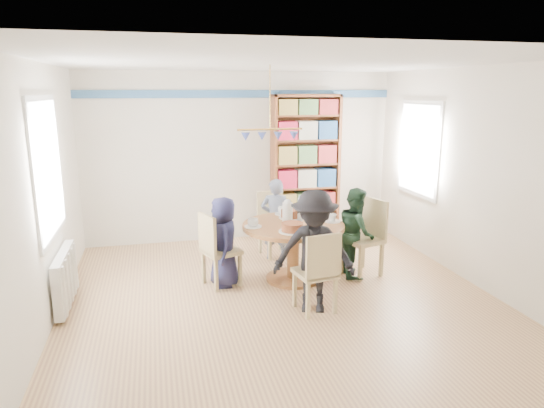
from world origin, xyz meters
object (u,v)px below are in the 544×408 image
object	(u,v)px
person_right	(356,232)
bookshelf	(305,168)
person_far	(276,219)
person_near	(314,252)
chair_far	(273,220)
person_left	(224,242)
chair_near	(318,269)
radiator	(65,278)
chair_left	(216,247)
dining_table	(293,239)
chair_right	(368,233)

from	to	relation	value
person_right	bookshelf	world-z (taller)	bookshelf
person_far	person_near	distance (m)	1.77
chair_far	person_far	bearing A→B (deg)	-93.98
person_left	person_near	world-z (taller)	person_near
chair_near	person_left	size ratio (longest dim) A/B	0.82
person_left	person_right	distance (m)	1.74
radiator	chair_near	distance (m)	2.84
chair_near	person_near	world-z (taller)	person_near
radiator	chair_far	bearing A→B (deg)	24.97
chair_left	person_left	world-z (taller)	person_left
person_right	person_near	distance (m)	1.26
person_right	bookshelf	bearing A→B (deg)	15.87
chair_near	person_left	xyz separation A→B (m)	(-0.89, 1.04, 0.06)
chair_near	dining_table	bearing A→B (deg)	89.87
chair_far	bookshelf	distance (m)	1.25
person_left	person_right	size ratio (longest dim) A/B	0.96
radiator	person_right	size ratio (longest dim) A/B	0.85
radiator	person_left	world-z (taller)	person_left
radiator	chair_far	xyz separation A→B (m)	(2.72, 1.26, 0.17)
person_left	dining_table	bearing A→B (deg)	85.94
person_left	person_right	xyz separation A→B (m)	(1.74, -0.07, 0.02)
person_right	person_near	xyz separation A→B (m)	(-0.88, -0.89, 0.10)
dining_table	person_far	distance (m)	0.85
chair_right	chair_far	size ratio (longest dim) A/B	1.07
chair_far	person_right	distance (m)	1.39
radiator	person_left	distance (m)	1.86
chair_left	chair_near	distance (m)	1.43
person_near	person_left	bearing A→B (deg)	148.58
chair_far	bookshelf	world-z (taller)	bookshelf
person_right	chair_right	bearing A→B (deg)	-73.42
chair_near	bookshelf	xyz separation A→B (m)	(0.74, 2.85, 0.64)
chair_right	person_near	world-z (taller)	person_near
person_near	chair_right	bearing A→B (deg)	57.55
dining_table	person_near	xyz separation A→B (m)	(-0.03, -0.92, 0.13)
dining_table	person_near	bearing A→B (deg)	-91.91
radiator	chair_far	distance (m)	3.00
chair_right	bookshelf	distance (m)	1.98
dining_table	person_near	size ratio (longest dim) A/B	0.94
chair_right	person_near	xyz separation A→B (m)	(-1.05, -0.91, 0.13)
person_near	dining_table	bearing A→B (deg)	104.92
dining_table	chair_far	xyz separation A→B (m)	(-0.00, 1.07, -0.04)
person_far	chair_near	bearing A→B (deg)	109.41
chair_right	person_far	world-z (taller)	person_far
chair_left	person_near	size ratio (longest dim) A/B	0.68
chair_left	person_left	size ratio (longest dim) A/B	0.83
person_right	person_left	bearing A→B (deg)	100.11
person_far	person_near	xyz separation A→B (m)	(-0.01, -1.77, 0.09)
dining_table	radiator	bearing A→B (deg)	-176.01
radiator	chair_near	xyz separation A→B (m)	(2.72, -0.81, 0.16)
person_right	person_near	bearing A→B (deg)	147.68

